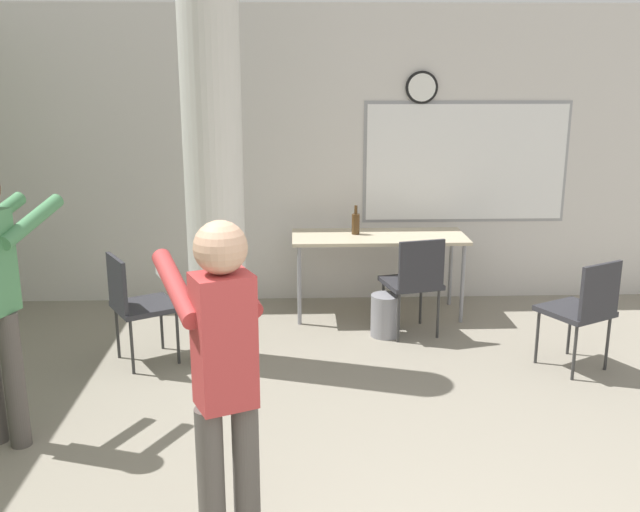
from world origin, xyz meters
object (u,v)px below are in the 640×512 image
chair_near_pillar (136,300)px  person_playing_front (223,373)px  bottle_on_table (356,223)px  folding_table (379,241)px  chair_table_right (414,278)px  chair_mid_room (583,306)px

chair_near_pillar → person_playing_front: (0.90, -2.38, 0.45)m
bottle_on_table → chair_near_pillar: (-1.77, -1.12, -0.35)m
folding_table → person_playing_front: person_playing_front is taller
folding_table → chair_table_right: size_ratio=1.81×
folding_table → person_playing_front: 3.62m
bottle_on_table → chair_near_pillar: bottle_on_table is taller
chair_table_right → person_playing_front: person_playing_front is taller
chair_near_pillar → chair_table_right: bearing=12.7°
person_playing_front → chair_near_pillar: bearing=110.8°
chair_table_right → person_playing_front: 3.20m
folding_table → chair_near_pillar: 2.26m
folding_table → person_playing_front: bearing=-107.4°
bottle_on_table → chair_mid_room: bearing=-40.9°
chair_near_pillar → person_playing_front: bearing=-69.2°
folding_table → chair_table_right: bearing=-66.9°
chair_near_pillar → folding_table: bearing=28.2°
bottle_on_table → chair_table_right: 0.84m
folding_table → chair_mid_room: bearing=-43.8°
folding_table → person_playing_front: size_ratio=0.96×
chair_mid_room → folding_table: bearing=136.2°
chair_mid_room → person_playing_front: bearing=-139.2°
folding_table → chair_table_right: 0.64m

